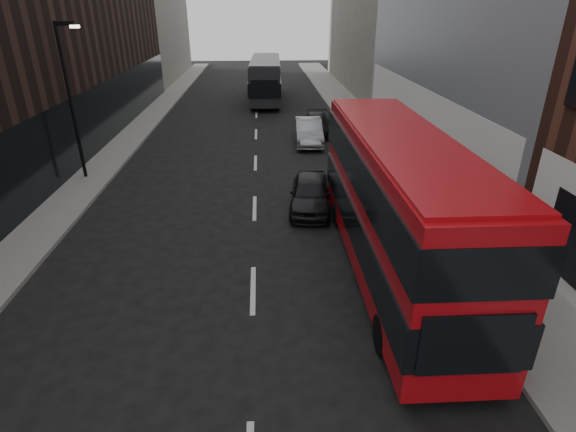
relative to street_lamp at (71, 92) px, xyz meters
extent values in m
cube|color=slate|center=(15.72, 7.00, -4.11)|extent=(3.00, 80.00, 0.15)
cube|color=slate|center=(0.22, 7.00, -4.11)|extent=(2.00, 80.00, 0.15)
cube|color=silver|center=(17.37, 3.00, -2.28)|extent=(0.35, 21.00, 3.80)
cube|color=black|center=(-3.28, 12.00, 2.82)|extent=(5.00, 24.00, 14.00)
cube|color=#655F59|center=(-3.28, 34.00, 2.32)|extent=(5.00, 20.00, 13.00)
cylinder|color=black|center=(-0.08, 0.00, -0.53)|extent=(0.16, 0.16, 7.00)
cube|color=black|center=(0.32, 0.00, 2.87)|extent=(0.90, 0.15, 0.18)
cube|color=#FFF2CC|center=(0.72, 0.00, 2.75)|extent=(0.35, 0.22, 0.12)
cube|color=#AA0A10|center=(12.56, -9.33, -1.77)|extent=(2.58, 11.05, 4.01)
cube|color=black|center=(12.56, -9.33, -2.43)|extent=(2.71, 11.10, 1.10)
cube|color=black|center=(12.56, -9.33, -0.72)|extent=(2.71, 11.10, 1.10)
cube|color=black|center=(12.52, -14.87, -2.28)|extent=(2.13, 0.10, 1.40)
cube|color=black|center=(12.59, -3.79, -2.28)|extent=(2.13, 0.10, 1.40)
cube|color=#AA0A10|center=(12.56, -9.33, 0.26)|extent=(2.48, 10.61, 0.12)
cylinder|color=black|center=(11.48, -5.79, -3.68)|extent=(0.31, 1.00, 1.00)
cylinder|color=black|center=(13.68, -5.81, -3.68)|extent=(0.31, 1.00, 1.00)
cylinder|color=black|center=(11.43, -12.85, -3.68)|extent=(0.31, 1.00, 1.00)
cylinder|color=black|center=(13.63, -12.87, -3.68)|extent=(0.31, 1.00, 1.00)
cube|color=black|center=(9.06, 19.63, -2.24)|extent=(2.82, 11.00, 3.08)
cube|color=black|center=(9.06, 19.63, -2.44)|extent=(2.94, 11.05, 1.09)
cube|color=black|center=(8.89, 14.14, -2.29)|extent=(2.11, 0.14, 1.39)
cube|color=black|center=(9.23, 25.12, -2.29)|extent=(2.11, 0.14, 1.39)
cube|color=black|center=(9.06, 19.63, -0.67)|extent=(2.71, 10.56, 0.12)
cylinder|color=black|center=(8.08, 23.16, -3.68)|extent=(0.33, 1.00, 0.99)
cylinder|color=black|center=(10.26, 23.09, -3.68)|extent=(0.33, 1.00, 0.99)
cylinder|color=black|center=(7.86, 16.17, -3.68)|extent=(0.33, 1.00, 0.99)
cylinder|color=black|center=(10.05, 16.10, -3.68)|extent=(0.33, 1.00, 0.99)
imported|color=black|center=(10.56, -4.16, -3.48)|extent=(2.15, 4.27, 1.40)
imported|color=gray|center=(11.48, 5.68, -3.44)|extent=(1.74, 4.56, 1.48)
imported|color=black|center=(12.22, 7.92, -3.56)|extent=(2.27, 4.48, 1.25)
camera|label=1|loc=(8.60, -21.31, 3.57)|focal=28.00mm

